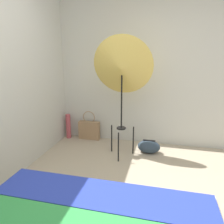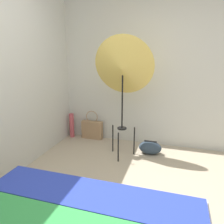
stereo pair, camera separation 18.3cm
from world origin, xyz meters
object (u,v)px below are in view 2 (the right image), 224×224
duffel_bag (150,148)px  tote_bag (92,129)px  photo_umbrella (123,68)px  paper_roll (72,125)px

duffel_bag → tote_bag: bearing=163.2°
photo_umbrella → duffel_bag: bearing=24.5°
tote_bag → paper_roll: (-0.40, -0.05, 0.05)m
photo_umbrella → paper_roll: photo_umbrella is taller
tote_bag → duffel_bag: bearing=-16.8°
photo_umbrella → paper_roll: size_ratio=3.96×
paper_roll → duffel_bag: bearing=-11.0°
tote_bag → paper_roll: tote_bag is taller
tote_bag → paper_roll: bearing=-173.5°
paper_roll → tote_bag: bearing=6.5°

